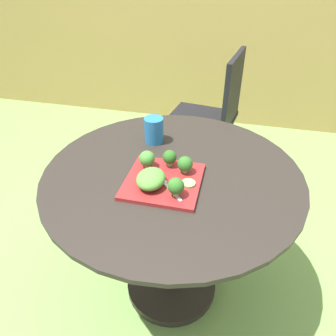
# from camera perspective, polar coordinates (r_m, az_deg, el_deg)

# --- Properties ---
(ground_plane) EXTENTS (12.00, 12.00, 0.00)m
(ground_plane) POSITION_cam_1_polar(r_m,az_deg,el_deg) (1.72, 0.62, -20.42)
(ground_plane) COLOR #70994C
(bamboo_fence) EXTENTS (8.00, 0.08, 1.39)m
(bamboo_fence) POSITION_cam_1_polar(r_m,az_deg,el_deg) (3.01, 9.65, 20.77)
(bamboo_fence) COLOR #A8894C
(bamboo_fence) RESTS_ON ground_plane
(patio_table) EXTENTS (0.98, 0.98, 0.72)m
(patio_table) POSITION_cam_1_polar(r_m,az_deg,el_deg) (1.35, 0.75, -8.63)
(patio_table) COLOR #28231E
(patio_table) RESTS_ON ground_plane
(patio_chair) EXTENTS (0.50, 0.50, 0.90)m
(patio_chair) POSITION_cam_1_polar(r_m,az_deg,el_deg) (2.15, 8.32, 10.29)
(patio_chair) COLOR black
(patio_chair) RESTS_ON ground_plane
(salad_plate) EXTENTS (0.27, 0.27, 0.01)m
(salad_plate) POSITION_cam_1_polar(r_m,az_deg,el_deg) (1.14, -0.87, -2.38)
(salad_plate) COLOR maroon
(salad_plate) RESTS_ON patio_table
(drinking_glass) EXTENTS (0.08, 0.08, 0.11)m
(drinking_glass) POSITION_cam_1_polar(r_m,az_deg,el_deg) (1.37, -2.55, 6.63)
(drinking_glass) COLOR #236BA8
(drinking_glass) RESTS_ON patio_table
(fork) EXTENTS (0.12, 0.12, 0.00)m
(fork) POSITION_cam_1_polar(r_m,az_deg,el_deg) (1.10, -0.16, -3.28)
(fork) COLOR silver
(fork) RESTS_ON salad_plate
(lettuce_mound) EXTENTS (0.10, 0.12, 0.06)m
(lettuce_mound) POSITION_cam_1_polar(r_m,az_deg,el_deg) (1.09, -3.11, -1.95)
(lettuce_mound) COLOR #519338
(lettuce_mound) RESTS_ON salad_plate
(broccoli_floret_0) EXTENTS (0.05, 0.05, 0.07)m
(broccoli_floret_0) POSITION_cam_1_polar(r_m,az_deg,el_deg) (1.18, 0.30, 1.95)
(broccoli_floret_0) COLOR #99B770
(broccoli_floret_0) RESTS_ON salad_plate
(broccoli_floret_1) EXTENTS (0.06, 0.06, 0.07)m
(broccoli_floret_1) POSITION_cam_1_polar(r_m,az_deg,el_deg) (1.18, -3.80, 1.69)
(broccoli_floret_1) COLOR #99B770
(broccoli_floret_1) RESTS_ON salad_plate
(broccoli_floret_2) EXTENTS (0.06, 0.06, 0.07)m
(broccoli_floret_2) POSITION_cam_1_polar(r_m,az_deg,el_deg) (1.04, 1.44, -3.33)
(broccoli_floret_2) COLOR #99B770
(broccoli_floret_2) RESTS_ON salad_plate
(broccoli_floret_3) EXTENTS (0.06, 0.06, 0.07)m
(broccoli_floret_3) POSITION_cam_1_polar(r_m,az_deg,el_deg) (1.15, 3.11, 0.72)
(broccoli_floret_3) COLOR #99B770
(broccoli_floret_3) RESTS_ON salad_plate
(cucumber_slice_0) EXTENTS (0.05, 0.05, 0.01)m
(cucumber_slice_0) POSITION_cam_1_polar(r_m,az_deg,el_deg) (1.11, 3.70, -2.79)
(cucumber_slice_0) COLOR #8EB766
(cucumber_slice_0) RESTS_ON salad_plate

